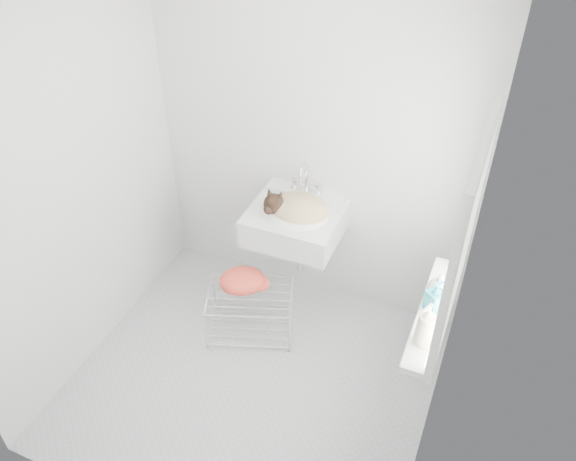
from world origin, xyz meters
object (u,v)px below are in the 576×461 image
at_px(bottle_a, 422,342).
at_px(wire_rack, 250,314).
at_px(bottle_b, 433,310).
at_px(bottle_c, 437,297).
at_px(cat, 296,208).
at_px(sink, 295,211).

bearing_deg(bottle_a, wire_rack, 159.79).
bearing_deg(bottle_b, bottle_c, 90.00).
bearing_deg(bottle_c, bottle_a, -90.00).
height_order(wire_rack, bottle_a, bottle_a).
bearing_deg(wire_rack, bottle_a, -20.21).
height_order(bottle_a, bottle_b, bottle_a).
xyz_separation_m(wire_rack, bottle_c, (1.20, -0.09, 0.70)).
bearing_deg(cat, bottle_a, -43.35).
distance_m(bottle_b, bottle_c, 0.11).
height_order(wire_rack, bottle_b, bottle_b).
xyz_separation_m(sink, cat, (0.01, -0.02, 0.04)).
bearing_deg(cat, bottle_b, -33.35).
distance_m(sink, cat, 0.04).
xyz_separation_m(sink, wire_rack, (-0.19, -0.34, -0.70)).
bearing_deg(cat, sink, 123.85).
bearing_deg(wire_rack, bottle_c, -4.18).
xyz_separation_m(cat, wire_rack, (-0.20, -0.33, -0.74)).
height_order(sink, cat, cat).
relative_size(wire_rack, bottle_c, 3.38).
bearing_deg(bottle_a, bottle_b, 90.00).
xyz_separation_m(cat, bottle_b, (1.00, -0.52, -0.04)).
bearing_deg(bottle_a, sink, 142.19).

